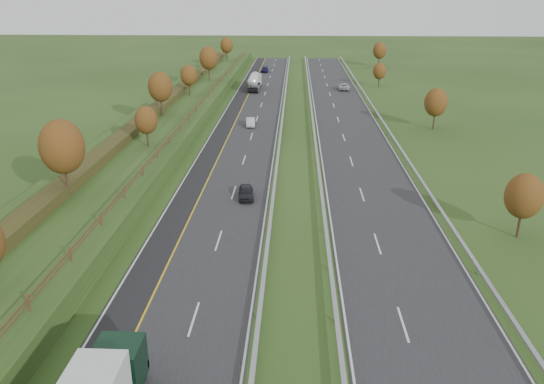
{
  "coord_description": "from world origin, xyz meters",
  "views": [
    {
      "loc": [
        7.88,
        -19.09,
        20.72
      ],
      "look_at": [
        5.7,
        29.62,
        2.2
      ],
      "focal_mm": 35.0,
      "sensor_mm": 36.0,
      "label": 1
    }
  ],
  "objects": [
    {
      "name": "car_silver_mid",
      "position": [
        0.58,
        65.65,
        0.69
      ],
      "size": [
        1.68,
        4.06,
        1.31
      ],
      "primitive_type": "imported",
      "rotation": [
        0.0,
        0.0,
        0.08
      ],
      "color": "#B6B7BC",
      "rests_on": "near_carriageway"
    },
    {
      "name": "ground",
      "position": [
        8.0,
        55.0,
        0.0
      ],
      "size": [
        400.0,
        400.0,
        0.0
      ],
      "primitive_type": "plane",
      "color": "#264117",
      "rests_on": "ground"
    },
    {
      "name": "lane_markings",
      "position": [
        6.4,
        59.88,
        0.05
      ],
      "size": [
        26.75,
        200.0,
        0.01
      ],
      "color": "silver",
      "rests_on": "near_carriageway"
    },
    {
      "name": "fence_left",
      "position": [
        -8.5,
        59.59,
        2.73
      ],
      "size": [
        0.12,
        189.06,
        1.2
      ],
      "color": "#422B19",
      "rests_on": "embankment_left"
    },
    {
      "name": "car_dark_near",
      "position": [
        2.77,
        33.36,
        0.7
      ],
      "size": [
        1.96,
        4.0,
        1.31
      ],
      "primitive_type": "imported",
      "rotation": [
        0.0,
        0.0,
        0.11
      ],
      "color": "black",
      "rests_on": "near_carriageway"
    },
    {
      "name": "road_tanker",
      "position": [
        -1.41,
        100.46,
        1.86
      ],
      "size": [
        2.4,
        11.22,
        3.46
      ],
      "color": "silver",
      "rests_on": "near_carriageway"
    },
    {
      "name": "car_oncoming",
      "position": [
        18.6,
        100.58,
        0.76
      ],
      "size": [
        2.49,
        5.21,
        1.43
      ],
      "primitive_type": "imported",
      "rotation": [
        0.0,
        0.0,
        3.12
      ],
      "color": "#B6B7BB",
      "rests_on": "far_carriageway"
    },
    {
      "name": "trees_left",
      "position": [
        -12.64,
        56.63,
        6.37
      ],
      "size": [
        6.64,
        164.3,
        7.66
      ],
      "color": "#2D2116",
      "rests_on": "embankment_left"
    },
    {
      "name": "near_carriageway",
      "position": [
        0.0,
        60.0,
        0.02
      ],
      "size": [
        10.5,
        200.0,
        0.04
      ],
      "primitive_type": "cube",
      "color": "#242427",
      "rests_on": "ground"
    },
    {
      "name": "embankment_left",
      "position": [
        -13.0,
        60.0,
        1.0
      ],
      "size": [
        12.0,
        200.0,
        2.0
      ],
      "primitive_type": "cube",
      "color": "#264117",
      "rests_on": "ground"
    },
    {
      "name": "hedge_left",
      "position": [
        -15.0,
        60.0,
        2.55
      ],
      "size": [
        2.2,
        180.0,
        1.1
      ],
      "primitive_type": "cube",
      "color": "#303415",
      "rests_on": "embankment_left"
    },
    {
      "name": "hard_shoulder",
      "position": [
        -3.75,
        60.0,
        0.02
      ],
      "size": [
        3.0,
        200.0,
        0.04
      ],
      "primitive_type": "cube",
      "color": "black",
      "rests_on": "ground"
    },
    {
      "name": "far_carriageway",
      "position": [
        16.5,
        60.0,
        0.02
      ],
      "size": [
        10.5,
        200.0,
        0.04
      ],
      "primitive_type": "cube",
      "color": "#242427",
      "rests_on": "ground"
    },
    {
      "name": "median_barrier_near",
      "position": [
        5.7,
        60.0,
        0.61
      ],
      "size": [
        0.32,
        200.0,
        0.71
      ],
      "color": "#919499",
      "rests_on": "ground"
    },
    {
      "name": "car_small_far",
      "position": [
        -0.64,
        127.52,
        0.73
      ],
      "size": [
        2.07,
        4.78,
        1.37
      ],
      "primitive_type": "imported",
      "rotation": [
        0.0,
        0.0,
        0.03
      ],
      "color": "#151137",
      "rests_on": "near_carriageway"
    },
    {
      "name": "outer_barrier_far",
      "position": [
        22.3,
        60.0,
        0.62
      ],
      "size": [
        0.32,
        200.0,
        0.71
      ],
      "color": "#919499",
      "rests_on": "ground"
    },
    {
      "name": "trees_far",
      "position": [
        29.8,
        89.21,
        4.25
      ],
      "size": [
        8.45,
        118.6,
        7.12
      ],
      "color": "#2D2116",
      "rests_on": "ground"
    },
    {
      "name": "median_barrier_far",
      "position": [
        10.8,
        60.0,
        0.61
      ],
      "size": [
        0.32,
        200.0,
        0.71
      ],
      "color": "#919499",
      "rests_on": "ground"
    }
  ]
}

